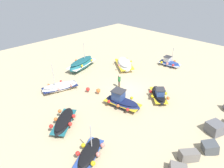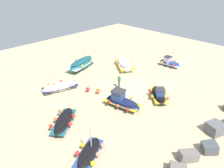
{
  "view_description": "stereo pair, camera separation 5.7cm",
  "coord_description": "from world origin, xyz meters",
  "px_view_note": "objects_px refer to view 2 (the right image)",
  "views": [
    {
      "loc": [
        15.54,
        12.91,
        12.0
      ],
      "look_at": [
        1.34,
        -1.17,
        0.9
      ],
      "focal_mm": 32.43,
      "sensor_mm": 36.0,
      "label": 1
    },
    {
      "loc": [
        15.5,
        12.95,
        12.0
      ],
      "look_at": [
        1.34,
        -1.17,
        0.9
      ],
      "focal_mm": 32.43,
      "sensor_mm": 36.0,
      "label": 2
    }
  ],
  "objects_px": {
    "fishing_boat_7": "(64,121)",
    "mooring_buoy_0": "(98,91)",
    "fishing_boat_3": "(60,87)",
    "mooring_buoy_1": "(88,89)",
    "person_walking": "(119,80)",
    "fishing_boat_2": "(159,95)",
    "fishing_boat_6": "(82,64)",
    "fishing_boat_1": "(122,101)",
    "fishing_boat_5": "(169,63)",
    "fishing_boat_4": "(89,153)",
    "fishing_boat_0": "(124,64)"
  },
  "relations": [
    {
      "from": "fishing_boat_7",
      "to": "mooring_buoy_0",
      "type": "xyz_separation_m",
      "value": [
        -5.66,
        -1.75,
        0.02
      ]
    },
    {
      "from": "fishing_boat_3",
      "to": "mooring_buoy_1",
      "type": "height_order",
      "value": "fishing_boat_3"
    },
    {
      "from": "fishing_boat_7",
      "to": "person_walking",
      "type": "distance_m",
      "value": 8.48
    },
    {
      "from": "fishing_boat_3",
      "to": "mooring_buoy_1",
      "type": "bearing_deg",
      "value": -37.21
    },
    {
      "from": "fishing_boat_2",
      "to": "fishing_boat_6",
      "type": "height_order",
      "value": "fishing_boat_6"
    },
    {
      "from": "fishing_boat_1",
      "to": "fishing_boat_7",
      "type": "bearing_deg",
      "value": 62.26
    },
    {
      "from": "fishing_boat_5",
      "to": "person_walking",
      "type": "bearing_deg",
      "value": 79.56
    },
    {
      "from": "person_walking",
      "to": "mooring_buoy_0",
      "type": "height_order",
      "value": "person_walking"
    },
    {
      "from": "fishing_boat_4",
      "to": "fishing_boat_5",
      "type": "bearing_deg",
      "value": 167.5
    },
    {
      "from": "fishing_boat_2",
      "to": "mooring_buoy_0",
      "type": "distance_m",
      "value": 6.62
    },
    {
      "from": "fishing_boat_7",
      "to": "mooring_buoy_1",
      "type": "relative_size",
      "value": 5.97
    },
    {
      "from": "fishing_boat_6",
      "to": "fishing_boat_7",
      "type": "xyz_separation_m",
      "value": [
        8.58,
        8.5,
        -0.3
      ]
    },
    {
      "from": "fishing_boat_0",
      "to": "fishing_boat_6",
      "type": "bearing_deg",
      "value": 83.19
    },
    {
      "from": "fishing_boat_4",
      "to": "person_walking",
      "type": "relative_size",
      "value": 2.11
    },
    {
      "from": "fishing_boat_0",
      "to": "fishing_boat_3",
      "type": "height_order",
      "value": "fishing_boat_3"
    },
    {
      "from": "fishing_boat_7",
      "to": "mooring_buoy_0",
      "type": "relative_size",
      "value": 5.51
    },
    {
      "from": "fishing_boat_3",
      "to": "mooring_buoy_0",
      "type": "relative_size",
      "value": 6.39
    },
    {
      "from": "fishing_boat_4",
      "to": "mooring_buoy_0",
      "type": "xyz_separation_m",
      "value": [
        -6.34,
        -6.11,
        0.08
      ]
    },
    {
      "from": "fishing_boat_5",
      "to": "fishing_boat_2",
      "type": "bearing_deg",
      "value": 108.49
    },
    {
      "from": "fishing_boat_1",
      "to": "fishing_boat_4",
      "type": "xyz_separation_m",
      "value": [
        6.5,
        2.7,
        -0.19
      ]
    },
    {
      "from": "fishing_boat_3",
      "to": "mooring_buoy_1",
      "type": "distance_m",
      "value": 3.29
    },
    {
      "from": "fishing_boat_2",
      "to": "fishing_boat_6",
      "type": "distance_m",
      "value": 12.06
    },
    {
      "from": "fishing_boat_5",
      "to": "mooring_buoy_0",
      "type": "bearing_deg",
      "value": 77.73
    },
    {
      "from": "mooring_buoy_0",
      "to": "fishing_boat_4",
      "type": "bearing_deg",
      "value": 43.91
    },
    {
      "from": "fishing_boat_2",
      "to": "fishing_boat_6",
      "type": "bearing_deg",
      "value": -130.22
    },
    {
      "from": "fishing_boat_6",
      "to": "fishing_boat_7",
      "type": "distance_m",
      "value": 12.08
    },
    {
      "from": "fishing_boat_1",
      "to": "fishing_boat_4",
      "type": "height_order",
      "value": "fishing_boat_4"
    },
    {
      "from": "fishing_boat_1",
      "to": "fishing_boat_7",
      "type": "xyz_separation_m",
      "value": [
        5.81,
        -1.66,
        -0.13
      ]
    },
    {
      "from": "person_walking",
      "to": "fishing_boat_0",
      "type": "bearing_deg",
      "value": -67.22
    },
    {
      "from": "fishing_boat_6",
      "to": "fishing_boat_0",
      "type": "bearing_deg",
      "value": 121.64
    },
    {
      "from": "fishing_boat_4",
      "to": "fishing_boat_6",
      "type": "distance_m",
      "value": 15.86
    },
    {
      "from": "fishing_boat_7",
      "to": "mooring_buoy_1",
      "type": "distance_m",
      "value": 5.82
    },
    {
      "from": "fishing_boat_0",
      "to": "fishing_boat_2",
      "type": "height_order",
      "value": "fishing_boat_2"
    },
    {
      "from": "fishing_boat_1",
      "to": "fishing_boat_6",
      "type": "relative_size",
      "value": 0.78
    },
    {
      "from": "fishing_boat_1",
      "to": "fishing_boat_2",
      "type": "distance_m",
      "value": 4.29
    },
    {
      "from": "fishing_boat_3",
      "to": "mooring_buoy_0",
      "type": "height_order",
      "value": "fishing_boat_3"
    },
    {
      "from": "fishing_boat_3",
      "to": "fishing_boat_7",
      "type": "xyz_separation_m",
      "value": [
        3.12,
        5.52,
        -0.03
      ]
    },
    {
      "from": "fishing_boat_0",
      "to": "mooring_buoy_1",
      "type": "bearing_deg",
      "value": 136.58
    },
    {
      "from": "mooring_buoy_0",
      "to": "fishing_boat_3",
      "type": "bearing_deg",
      "value": -56.14
    },
    {
      "from": "fishing_boat_5",
      "to": "mooring_buoy_1",
      "type": "relative_size",
      "value": 5.21
    },
    {
      "from": "fishing_boat_1",
      "to": "fishing_boat_6",
      "type": "xyz_separation_m",
      "value": [
        -2.77,
        -10.16,
        0.17
      ]
    },
    {
      "from": "person_walking",
      "to": "fishing_boat_2",
      "type": "bearing_deg",
      "value": -177.43
    },
    {
      "from": "fishing_boat_5",
      "to": "fishing_boat_7",
      "type": "bearing_deg",
      "value": 85.28
    },
    {
      "from": "fishing_boat_7",
      "to": "mooring_buoy_0",
      "type": "bearing_deg",
      "value": -20.55
    },
    {
      "from": "fishing_boat_1",
      "to": "fishing_boat_5",
      "type": "height_order",
      "value": "fishing_boat_5"
    },
    {
      "from": "fishing_boat_3",
      "to": "person_walking",
      "type": "distance_m",
      "value": 6.88
    },
    {
      "from": "fishing_boat_7",
      "to": "mooring_buoy_1",
      "type": "bearing_deg",
      "value": -8.24
    },
    {
      "from": "fishing_boat_0",
      "to": "person_walking",
      "type": "relative_size",
      "value": 2.87
    },
    {
      "from": "mooring_buoy_0",
      "to": "mooring_buoy_1",
      "type": "relative_size",
      "value": 1.08
    },
    {
      "from": "fishing_boat_0",
      "to": "fishing_boat_5",
      "type": "distance_m",
      "value": 6.6
    }
  ]
}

